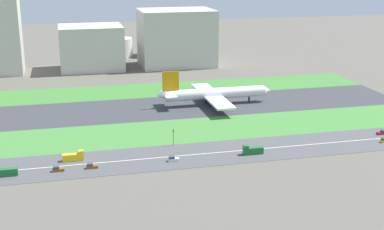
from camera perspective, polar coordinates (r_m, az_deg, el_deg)
name	(u,v)px	position (r m, az deg, el deg)	size (l,w,h in m)	color
ground_plane	(149,109)	(287.22, -4.60, 0.67)	(800.00, 800.00, 0.00)	#5B564C
runway	(149,109)	(287.21, -4.60, 0.68)	(280.00, 46.00, 0.10)	#38383D
grass_median_north	(138,91)	(326.43, -5.76, 2.59)	(280.00, 36.00, 0.10)	#3D7A33
grass_median_south	(163,132)	(248.57, -3.07, -1.83)	(280.00, 36.00, 0.10)	#427F38
highway	(178,156)	(219.00, -1.50, -4.40)	(280.00, 28.00, 0.10)	#4C4C4F
highway_centerline	(178,156)	(218.98, -1.50, -4.39)	(266.00, 0.50, 0.01)	silver
airliner	(213,94)	(292.97, 2.20, 2.29)	(65.00, 56.00, 19.70)	white
truck_2	(252,150)	(221.94, 6.46, -3.77)	(8.40, 2.50, 4.00)	#19662D
truck_0	(74,157)	(218.85, -12.50, -4.37)	(8.40, 2.50, 4.00)	yellow
car_1	(58,169)	(209.84, -14.12, -5.63)	(4.40, 1.80, 2.00)	brown
truck_1	(5,172)	(210.86, -19.29, -5.75)	(8.40, 2.50, 4.00)	#19662D
car_4	(173,159)	(213.53, -2.03, -4.72)	(4.40, 1.80, 2.00)	silver
car_0	(382,133)	(259.90, 19.62, -1.77)	(4.40, 1.80, 2.00)	#B2191E
car_2	(92,166)	(209.93, -10.67, -5.39)	(4.40, 1.80, 2.00)	brown
traffic_light	(173,136)	(229.67, -2.01, -2.27)	(0.36, 0.50, 7.20)	#4C4C51
hangar_building	(91,48)	(392.53, -10.69, 7.08)	(44.40, 36.23, 31.33)	beige
office_tower	(176,38)	(399.87, -1.68, 8.24)	(53.69, 39.46, 41.22)	beige
fuel_tank_west	(120,47)	(440.08, -7.67, 7.15)	(19.82, 19.82, 15.19)	silver
fuel_tank_centre	(154,45)	(443.66, -4.06, 7.49)	(25.83, 25.83, 17.51)	silver
fuel_tank_east	(192,44)	(450.07, -0.01, 7.63)	(20.24, 20.24, 17.13)	silver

